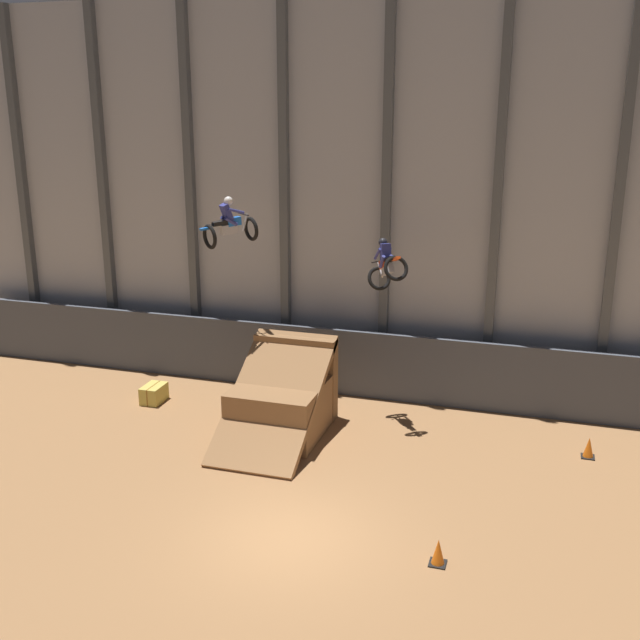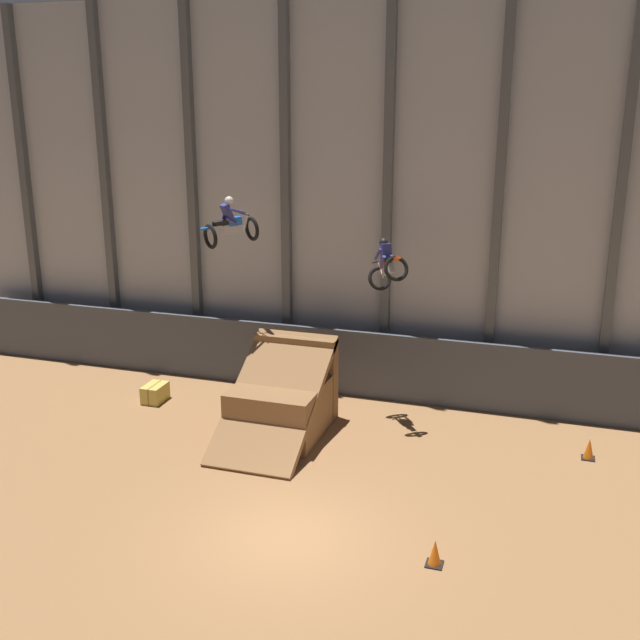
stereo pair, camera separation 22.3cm
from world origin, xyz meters
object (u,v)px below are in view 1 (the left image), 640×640
at_px(rider_bike_left_air, 230,225).
at_px(rider_bike_right_air, 387,266).
at_px(traffic_cone_near_ramp, 589,448).
at_px(dirt_ramp, 284,400).
at_px(hay_bale_trackside, 154,394).
at_px(traffic_cone_arena_edge, 438,552).

bearing_deg(rider_bike_left_air, rider_bike_right_air, 47.16).
bearing_deg(rider_bike_left_air, traffic_cone_near_ramp, 35.37).
bearing_deg(rider_bike_left_air, dirt_ramp, 11.14).
distance_m(dirt_ramp, rider_bike_left_air, 5.35).
distance_m(traffic_cone_near_ramp, hay_bale_trackside, 13.25).
distance_m(rider_bike_right_air, hay_bale_trackside, 8.62).
relative_size(dirt_ramp, rider_bike_left_air, 2.59).
xyz_separation_m(rider_bike_left_air, traffic_cone_near_ramp, (10.49, -0.20, -5.55)).
xyz_separation_m(dirt_ramp, rider_bike_left_air, (-1.95, 0.92, 4.90)).
xyz_separation_m(rider_bike_left_air, hay_bale_trackside, (-2.77, -0.20, -5.55)).
distance_m(rider_bike_left_air, hay_bale_trackside, 6.21).
distance_m(rider_bike_left_air, traffic_cone_near_ramp, 11.87).
height_order(dirt_ramp, rider_bike_left_air, rider_bike_left_air).
bearing_deg(traffic_cone_arena_edge, rider_bike_right_air, 111.26).
xyz_separation_m(traffic_cone_near_ramp, hay_bale_trackside, (-13.25, -0.00, -0.00)).
height_order(dirt_ramp, hay_bale_trackside, dirt_ramp).
distance_m(traffic_cone_arena_edge, hay_bale_trackside, 11.81).
height_order(traffic_cone_arena_edge, hay_bale_trackside, traffic_cone_arena_edge).
height_order(rider_bike_left_air, hay_bale_trackside, rider_bike_left_air).
bearing_deg(dirt_ramp, hay_bale_trackside, 171.26).
height_order(rider_bike_right_air, traffic_cone_near_ramp, rider_bike_right_air).
relative_size(rider_bike_right_air, hay_bale_trackside, 1.97).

